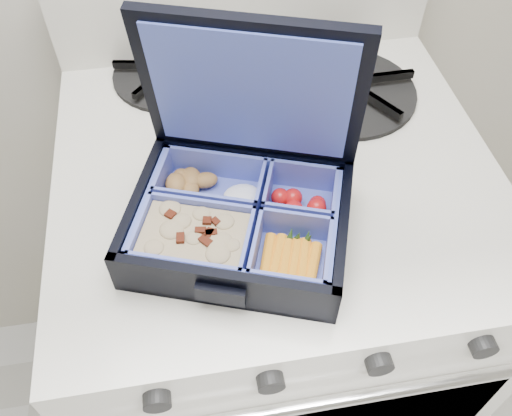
{
  "coord_description": "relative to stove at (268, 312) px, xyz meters",
  "views": [
    {
      "loc": [
        0.56,
        1.23,
        1.3
      ],
      "look_at": [
        0.62,
        1.6,
        0.85
      ],
      "focal_mm": 38.0,
      "sensor_mm": 36.0,
      "label": 1
    }
  ],
  "objects": [
    {
      "name": "fork",
      "position": [
        -0.04,
        0.03,
        0.41
      ],
      "size": [
        0.12,
        0.14,
        0.01
      ],
      "primitive_type": null,
      "rotation": [
        0.0,
        0.0,
        -0.69
      ],
      "color": "silver",
      "rests_on": "stove"
    },
    {
      "name": "burner_grate_rear",
      "position": [
        -0.11,
        0.18,
        0.42
      ],
      "size": [
        0.2,
        0.2,
        0.02
      ],
      "primitive_type": "cylinder",
      "rotation": [
        0.0,
        0.0,
        -0.18
      ],
      "color": "black",
      "rests_on": "stove"
    },
    {
      "name": "bento_box",
      "position": [
        -0.06,
        -0.12,
        0.44
      ],
      "size": [
        0.27,
        0.24,
        0.05
      ],
      "primitive_type": null,
      "rotation": [
        0.0,
        0.0,
        -0.34
      ],
      "color": "black",
      "rests_on": "stove"
    },
    {
      "name": "burner_grate",
      "position": [
        0.12,
        0.1,
        0.42
      ],
      "size": [
        0.2,
        0.2,
        0.03
      ],
      "primitive_type": "cylinder",
      "rotation": [
        0.0,
        0.0,
        0.02
      ],
      "color": "black",
      "rests_on": "stove"
    },
    {
      "name": "stove",
      "position": [
        0.0,
        0.0,
        0.0
      ],
      "size": [
        0.54,
        0.54,
        0.82
      ],
      "primitive_type": null,
      "color": "silver",
      "rests_on": "floor"
    }
  ]
}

